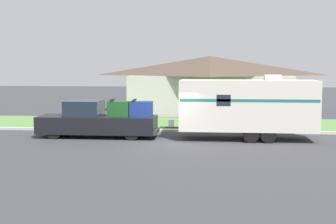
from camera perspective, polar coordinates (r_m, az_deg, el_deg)
ground_plane at (r=23.44m, az=0.47°, el=-3.76°), size 120.00×120.00×0.00m
curb_strip at (r=27.12m, az=1.18°, el=-2.31°), size 80.00×0.30×0.14m
lawn_strip at (r=30.74m, az=1.71°, el=-1.46°), size 80.00×7.00×0.03m
house_across_street at (r=38.31m, az=5.16°, el=3.50°), size 13.38×8.38×4.60m
pickup_truck at (r=25.39m, az=-8.50°, el=-1.02°), size 6.42×1.99×2.07m
travel_trailer at (r=24.59m, az=9.68°, el=0.82°), size 8.05×2.42×3.38m
mailbox at (r=27.88m, az=9.83°, el=-0.16°), size 0.48×0.20×1.36m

